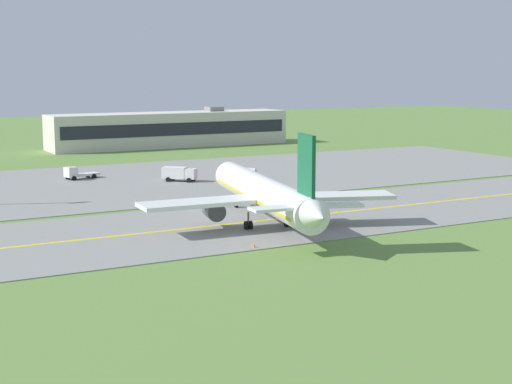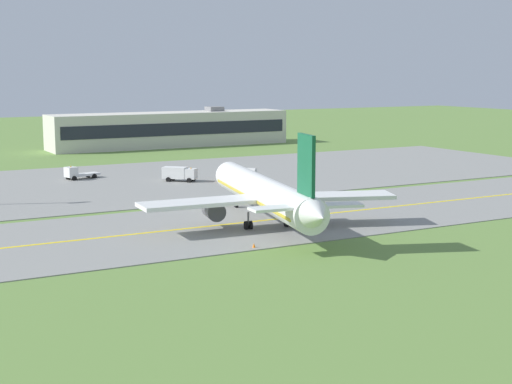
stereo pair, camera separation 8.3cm
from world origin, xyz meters
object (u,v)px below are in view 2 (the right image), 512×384
object	(u,v)px
service_truck_baggage	(77,173)
service_truck_fuel	(179,173)
airplane_lead	(265,194)
service_truck_catering	(239,174)

from	to	relation	value
service_truck_baggage	service_truck_fuel	size ratio (longest dim) A/B	1.17
airplane_lead	service_truck_fuel	distance (m)	41.80
airplane_lead	service_truck_baggage	distance (m)	53.39
airplane_lead	service_truck_catering	world-z (taller)	airplane_lead
airplane_lead	service_truck_fuel	world-z (taller)	airplane_lead
service_truck_catering	service_truck_baggage	bearing A→B (deg)	144.60
service_truck_baggage	service_truck_catering	bearing A→B (deg)	-35.40
service_truck_catering	airplane_lead	bearing A→B (deg)	-112.79
service_truck_baggage	service_truck_catering	size ratio (longest dim) A/B	1.17
airplane_lead	service_truck_baggage	world-z (taller)	airplane_lead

